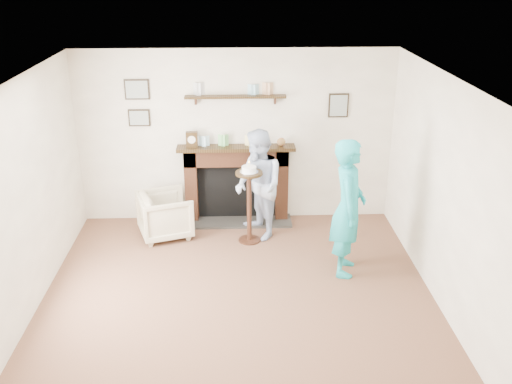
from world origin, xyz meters
TOP-DOWN VIEW (x-y plane):
  - ground at (0.00, 0.00)m, footprint 5.00×5.00m
  - room_shell at (-0.00, 0.69)m, footprint 4.54×5.02m
  - armchair at (-1.00, 1.90)m, footprint 0.87×0.86m
  - man at (0.30, 1.84)m, footprint 0.83×0.91m
  - woman at (1.33, 0.84)m, footprint 0.53×0.69m
  - pedestal_table at (0.17, 1.69)m, footprint 0.36×0.36m

SIDE VIEW (x-z plane):
  - ground at x=0.00m, z-range 0.00..0.00m
  - armchair at x=-1.00m, z-range -0.32..0.32m
  - man at x=0.30m, z-range -0.76..0.76m
  - woman at x=1.33m, z-range -0.86..0.86m
  - pedestal_table at x=0.17m, z-range 0.13..1.30m
  - room_shell at x=0.00m, z-range 0.36..2.88m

